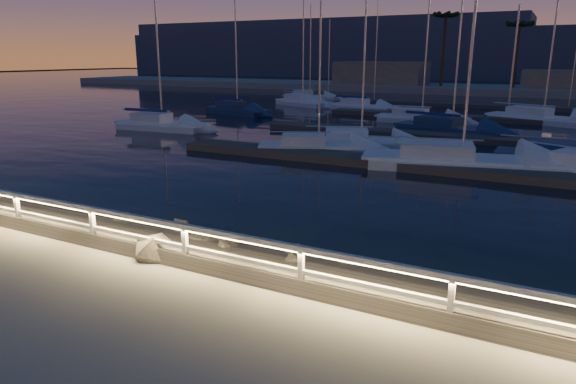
% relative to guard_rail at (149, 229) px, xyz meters
% --- Properties ---
extents(ground, '(400.00, 400.00, 0.00)m').
position_rel_guard_rail_xyz_m(ground, '(0.07, 0.00, -0.77)').
color(ground, gray).
rests_on(ground, ground).
extents(harbor_water, '(400.00, 440.00, 0.60)m').
position_rel_guard_rail_xyz_m(harbor_water, '(0.07, 31.22, -1.74)').
color(harbor_water, black).
rests_on(harbor_water, ground).
extents(guard_rail, '(44.11, 0.12, 1.06)m').
position_rel_guard_rail_xyz_m(guard_rail, '(0.00, 0.00, 0.00)').
color(guard_rail, silver).
rests_on(guard_rail, ground).
extents(riprap, '(36.59, 2.89, 1.40)m').
position_rel_guard_rail_xyz_m(riprap, '(-2.32, 1.01, -0.89)').
color(riprap, slate).
rests_on(riprap, ground).
extents(floating_docks, '(22.00, 36.00, 0.40)m').
position_rel_guard_rail_xyz_m(floating_docks, '(0.07, 32.50, -1.17)').
color(floating_docks, '#574F48').
rests_on(floating_docks, ground).
extents(far_shore, '(160.00, 14.00, 5.20)m').
position_rel_guard_rail_xyz_m(far_shore, '(-0.06, 74.05, -0.48)').
color(far_shore, gray).
rests_on(far_shore, ground).
extents(palm_left, '(3.00, 3.00, 11.20)m').
position_rel_guard_rail_xyz_m(palm_left, '(-7.93, 72.00, 9.36)').
color(palm_left, '#4A3722').
rests_on(palm_left, ground).
extents(palm_center, '(3.00, 3.00, 9.70)m').
position_rel_guard_rail_xyz_m(palm_center, '(2.07, 73.00, 8.01)').
color(palm_center, '#4A3722').
rests_on(palm_center, ground).
extents(distant_hills, '(230.00, 37.50, 18.00)m').
position_rel_guard_rail_xyz_m(distant_hills, '(-22.06, 133.69, 3.96)').
color(distant_hills, '#3C455D').
rests_on(distant_hills, ground).
extents(sailboat_a, '(7.62, 2.88, 12.76)m').
position_rel_guard_rail_xyz_m(sailboat_a, '(-18.11, 20.93, -0.92)').
color(sailboat_a, white).
rests_on(sailboat_a, ground).
extents(sailboat_b, '(7.20, 4.50, 11.94)m').
position_rel_guard_rail_xyz_m(sailboat_b, '(-2.25, 20.64, -0.96)').
color(sailboat_b, white).
rests_on(sailboat_b, ground).
extents(sailboat_e, '(7.48, 3.80, 12.35)m').
position_rel_guard_rail_xyz_m(sailboat_e, '(-18.99, 32.64, -0.93)').
color(sailboat_e, navy).
rests_on(sailboat_e, ground).
extents(sailboat_f, '(6.93, 4.50, 11.55)m').
position_rel_guard_rail_xyz_m(sailboat_f, '(-3.72, 17.62, -0.97)').
color(sailboat_f, white).
rests_on(sailboat_f, ground).
extents(sailboat_g, '(8.58, 4.51, 14.04)m').
position_rel_guard_rail_xyz_m(sailboat_g, '(1.62, 28.65, -0.94)').
color(sailboat_g, navy).
rests_on(sailboat_g, ground).
extents(sailboat_h, '(9.93, 4.88, 16.18)m').
position_rel_guard_rail_xyz_m(sailboat_h, '(4.18, 17.07, -0.92)').
color(sailboat_h, white).
rests_on(sailboat_h, ground).
extents(sailboat_i, '(7.72, 4.87, 12.87)m').
position_rel_guard_rail_xyz_m(sailboat_i, '(-17.31, 43.41, -0.92)').
color(sailboat_i, white).
rests_on(sailboat_i, ground).
extents(sailboat_j, '(7.58, 2.44, 12.82)m').
position_rel_guard_rail_xyz_m(sailboat_j, '(-1.84, 34.14, -0.94)').
color(sailboat_j, white).
rests_on(sailboat_j, ground).
extents(sailboat_k, '(9.25, 5.40, 15.18)m').
position_rel_guard_rail_xyz_m(sailboat_k, '(7.06, 38.57, -0.92)').
color(sailboat_k, white).
rests_on(sailboat_k, ground).
extents(sailboat_m, '(7.06, 3.96, 11.68)m').
position_rel_guard_rail_xyz_m(sailboat_m, '(-20.11, 51.05, -0.95)').
color(sailboat_m, white).
rests_on(sailboat_m, ground).
extents(sailboat_n, '(7.46, 3.41, 12.29)m').
position_rel_guard_rail_xyz_m(sailboat_n, '(-9.75, 41.92, -0.95)').
color(sailboat_n, white).
rests_on(sailboat_n, ground).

